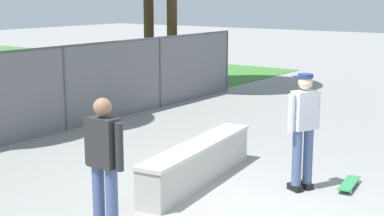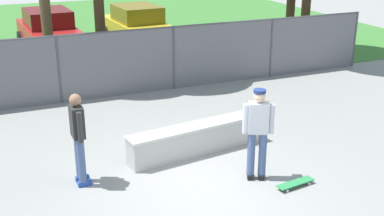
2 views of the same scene
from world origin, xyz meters
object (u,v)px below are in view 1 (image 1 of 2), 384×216
concrete_ledge (198,162)px  skateboard (349,183)px  bystander (104,164)px  skateboarder (304,126)px

concrete_ledge → skateboard: 2.43m
concrete_ledge → skateboard: bearing=-61.6°
concrete_ledge → bystander: bearing=-170.5°
skateboarder → skateboard: (0.54, -0.57, -0.96)m
bystander → skateboard: bearing=-24.4°
concrete_ledge → bystander: size_ratio=1.76×
concrete_ledge → skateboard: (1.15, -2.13, -0.25)m
concrete_ledge → skateboarder: bearing=-68.5°
bystander → concrete_ledge: bearing=9.5°
concrete_ledge → skateboarder: skateboarder is taller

